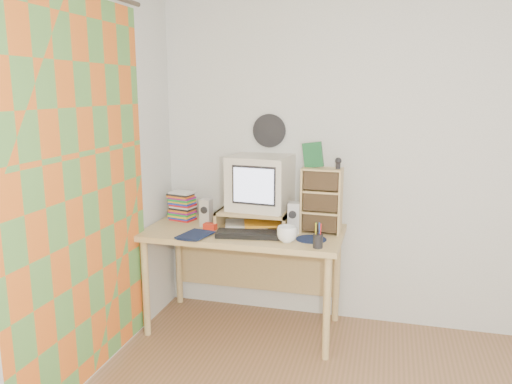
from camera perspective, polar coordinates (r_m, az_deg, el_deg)
The scene contains 20 objects.
back_wall at distance 3.70m, azimuth 15.78°, elevation 3.69°, with size 3.50×3.50×0.00m, color silver.
left_wall at distance 2.60m, azimuth -26.02°, elevation -0.29°, with size 3.50×3.50×0.00m, color silver.
curtain at distance 2.97m, azimuth -19.24°, elevation -0.37°, with size 2.20×2.20×0.00m, color orange.
wall_disc at distance 3.76m, azimuth 1.52°, elevation 7.01°, with size 0.25×0.25×0.02m, color black.
desk at distance 3.67m, azimuth -1.13°, elevation -6.10°, with size 1.40×0.70×0.75m.
monitor_riser at distance 3.63m, azimuth -0.22°, elevation -2.55°, with size 0.52×0.30×0.12m.
crt_monitor at distance 3.62m, azimuth 0.39°, elevation 1.02°, with size 0.41×0.41×0.39m, color beige.
speaker_left at distance 3.65m, azimuth -5.72°, elevation -2.38°, with size 0.08×0.08×0.20m, color silver.
speaker_right at distance 3.49m, azimuth 4.32°, elevation -2.94°, with size 0.08×0.08×0.22m, color silver.
keyboard at distance 3.41m, azimuth -0.47°, elevation -4.86°, with size 0.48×0.16×0.03m, color black.
dvd_stack at distance 3.85m, azimuth -8.47°, elevation -1.36°, with size 0.18×0.12×0.25m, color brown, non-canonical shape.
cd_rack at distance 3.49m, azimuth 7.50°, elevation -0.97°, with size 0.27×0.15×0.46m, color tan.
mug at distance 3.28m, azimuth 3.57°, elevation -4.84°, with size 0.13×0.13×0.11m, color white.
diary at distance 3.48m, azimuth -8.19°, elevation -4.54°, with size 0.22×0.16×0.04m, color #0F1938.
mousepad at distance 3.37m, azimuth 6.32°, elevation -5.38°, with size 0.20×0.20×0.00m, color #111C38.
pen_cup at distance 3.18m, azimuth 7.10°, elevation -5.27°, with size 0.06×0.06×0.12m, color black, non-canonical shape.
papers at distance 3.64m, azimuth -0.39°, elevation -3.68°, with size 0.30×0.22×0.04m, color beige, non-canonical shape.
red_box at distance 3.59m, azimuth -5.27°, elevation -3.95°, with size 0.09×0.06×0.04m, color red.
game_box at distance 3.46m, azimuth 6.53°, elevation 4.24°, with size 0.13×0.03×0.17m, color #18542B.
webcam at distance 3.42m, azimuth 9.38°, elevation 3.27°, with size 0.05×0.05×0.08m, color black, non-canonical shape.
Camera 1 is at (-0.06, -1.91, 1.74)m, focal length 35.00 mm.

